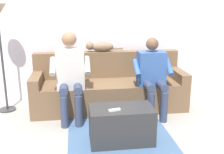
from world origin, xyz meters
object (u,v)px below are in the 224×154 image
at_px(coffee_table, 121,125).
at_px(person_left_seated, 152,73).
at_px(cat_on_backrest, 100,47).
at_px(couch, 109,89).
at_px(remote_white, 114,110).
at_px(person_right_seated, 70,72).

xyz_separation_m(coffee_table, person_left_seated, (-0.56, -0.73, 0.40)).
relative_size(coffee_table, person_left_seated, 0.66).
bearing_deg(cat_on_backrest, couch, 114.14).
distance_m(couch, cat_on_backrest, 0.66).
distance_m(coffee_table, remote_white, 0.25).
bearing_deg(cat_on_backrest, coffee_table, 94.55).
height_order(couch, person_right_seated, person_right_seated).
xyz_separation_m(person_left_seated, cat_on_backrest, (0.67, -0.60, 0.29)).
bearing_deg(couch, cat_on_backrest, -65.86).
relative_size(person_right_seated, cat_on_backrest, 2.04).
bearing_deg(person_left_seated, person_right_seated, -0.44).
relative_size(couch, person_right_seated, 1.90).
relative_size(coffee_table, cat_on_backrest, 1.24).
xyz_separation_m(couch, person_right_seated, (0.56, 0.36, 0.37)).
height_order(person_left_seated, person_right_seated, person_right_seated).
bearing_deg(remote_white, person_right_seated, -72.61).
xyz_separation_m(person_left_seated, person_right_seated, (1.12, -0.01, 0.05)).
xyz_separation_m(coffee_table, person_right_seated, (0.56, -0.74, 0.45)).
height_order(couch, cat_on_backrest, cat_on_backrest).
distance_m(coffee_table, person_left_seated, 1.01).
xyz_separation_m(person_right_seated, cat_on_backrest, (-0.46, -0.59, 0.24)).
xyz_separation_m(coffee_table, cat_on_backrest, (0.11, -1.33, 0.69)).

